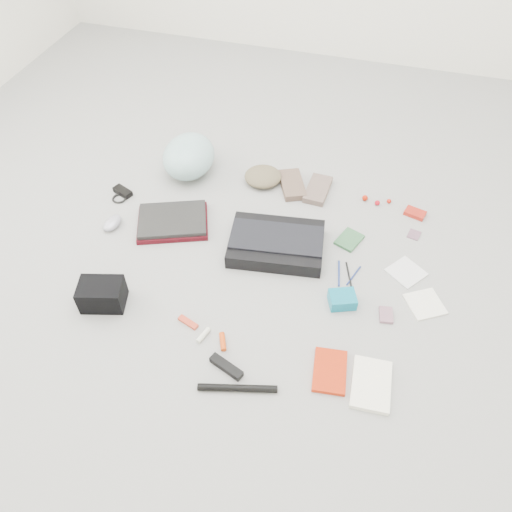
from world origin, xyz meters
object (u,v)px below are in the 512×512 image
(book_red, at_px, (330,371))
(bike_helmet, at_px, (189,156))
(camera_bag, at_px, (102,294))
(messenger_bag, at_px, (276,244))
(accordion_wallet, at_px, (342,299))
(laptop, at_px, (172,219))

(book_red, bearing_deg, bike_helmet, 127.04)
(camera_bag, distance_m, book_red, 0.95)
(messenger_bag, bearing_deg, bike_helmet, 136.25)
(accordion_wallet, bearing_deg, bike_helmet, 123.51)
(laptop, xyz_separation_m, book_red, (0.86, -0.56, -0.02))
(laptop, bearing_deg, accordion_wallet, -37.11)
(messenger_bag, relative_size, book_red, 2.30)
(laptop, xyz_separation_m, accordion_wallet, (0.84, -0.24, -0.01))
(messenger_bag, distance_m, camera_bag, 0.77)
(bike_helmet, bearing_deg, book_red, -49.56)
(camera_bag, relative_size, book_red, 0.97)
(book_red, height_order, accordion_wallet, accordion_wallet)
(laptop, relative_size, book_red, 1.73)
(bike_helmet, xyz_separation_m, book_red, (0.92, -0.96, -0.09))
(camera_bag, bearing_deg, accordion_wallet, 0.94)
(camera_bag, xyz_separation_m, accordion_wallet, (0.94, 0.27, -0.03))
(bike_helmet, xyz_separation_m, accordion_wallet, (0.91, -0.63, -0.07))
(bike_helmet, relative_size, camera_bag, 1.85)
(accordion_wallet, bearing_deg, camera_bag, 174.41)
(book_red, bearing_deg, camera_bag, 169.80)
(camera_bag, height_order, accordion_wallet, camera_bag)
(camera_bag, distance_m, accordion_wallet, 0.97)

